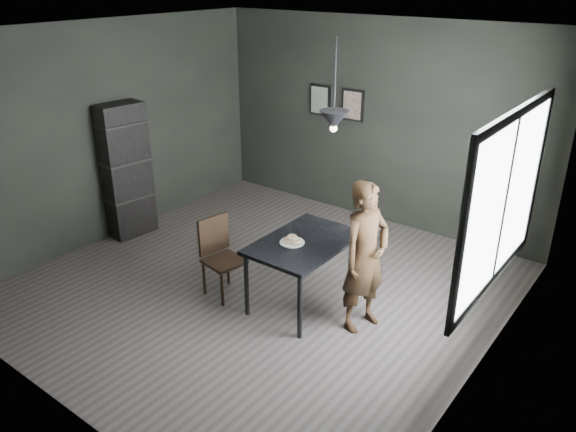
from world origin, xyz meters
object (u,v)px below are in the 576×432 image
Objects in this scene: white_plate at (292,243)px; shelf_unit at (126,171)px; woman at (365,257)px; pendant_lamp at (334,120)px; cafe_table at (304,248)px; wood_chair at (220,251)px.

shelf_unit is at bearing 177.00° from white_plate.
shelf_unit reaches higher than woman.
woman is 1.36m from pendant_lamp.
wood_chair reaches higher than cafe_table.
wood_chair is at bearing -4.33° from shelf_unit.
cafe_table is 0.96m from wood_chair.
wood_chair is at bearing 118.05° from woman.
pendant_lamp reaches higher than cafe_table.
shelf_unit is (-2.05, 0.39, 0.39)m from wood_chair.
pendant_lamp reaches higher than woman.
shelf_unit is (-2.86, 0.15, 0.14)m from white_plate.
wood_chair reaches higher than white_plate.
woman reaches higher than wood_chair.
white_plate is at bearing -116.93° from cafe_table.
pendant_lamp is (0.31, 0.23, 1.29)m from white_plate.
white_plate is at bearing 26.93° from wood_chair.
woman reaches higher than cafe_table.
cafe_table is 0.77× the size of woman.
shelf_unit is at bearing 179.53° from cafe_table.
white_plate is 1.35m from pendant_lamp.
wood_chair is at bearing -157.24° from pendant_lamp.
pendant_lamp is (-0.46, 0.07, 1.27)m from woman.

